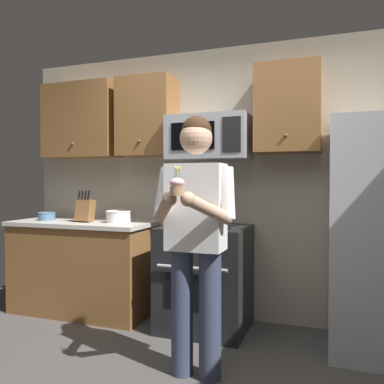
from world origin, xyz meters
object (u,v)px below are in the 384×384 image
(bowl_large_white, at_px, (118,216))
(bowl_small_colored, at_px, (47,216))
(oven_range, at_px, (205,277))
(person, at_px, (195,230))
(microwave, at_px, (209,138))
(knife_block, at_px, (85,210))
(cupcake, at_px, (177,186))

(bowl_large_white, xyz_separation_m, bowl_small_colored, (-0.81, -0.06, -0.02))
(oven_range, bearing_deg, person, -76.42)
(person, bearing_deg, oven_range, 103.58)
(microwave, height_order, bowl_small_colored, microwave)
(oven_range, relative_size, bowl_large_white, 3.76)
(microwave, relative_size, person, 0.42)
(microwave, bearing_deg, knife_block, -173.15)
(bowl_large_white, bearing_deg, microwave, 4.99)
(person, relative_size, cupcake, 10.13)
(oven_range, distance_m, cupcake, 1.46)
(bowl_large_white, distance_m, person, 1.43)
(knife_block, xyz_separation_m, bowl_large_white, (0.33, 0.07, -0.05))
(bowl_large_white, height_order, cupcake, cupcake)
(oven_range, height_order, microwave, microwave)
(oven_range, height_order, bowl_large_white, bowl_large_white)
(bowl_small_colored, relative_size, cupcake, 1.02)
(microwave, distance_m, bowl_large_white, 1.17)
(oven_range, relative_size, bowl_small_colored, 5.24)
(person, bearing_deg, bowl_small_colored, 156.51)
(cupcake, bearing_deg, bowl_large_white, 132.20)
(microwave, distance_m, cupcake, 1.39)
(cupcake, bearing_deg, person, 90.00)
(oven_range, xyz_separation_m, bowl_small_colored, (-1.71, -0.02, 0.50))
(microwave, relative_size, cupcake, 4.26)
(knife_block, height_order, bowl_small_colored, knife_block)
(oven_range, height_order, person, person)
(oven_range, bearing_deg, cupcake, -80.10)
(oven_range, height_order, knife_block, knife_block)
(microwave, relative_size, bowl_large_white, 2.98)
(microwave, height_order, cupcake, microwave)
(microwave, height_order, bowl_large_white, microwave)
(microwave, relative_size, knife_block, 2.31)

